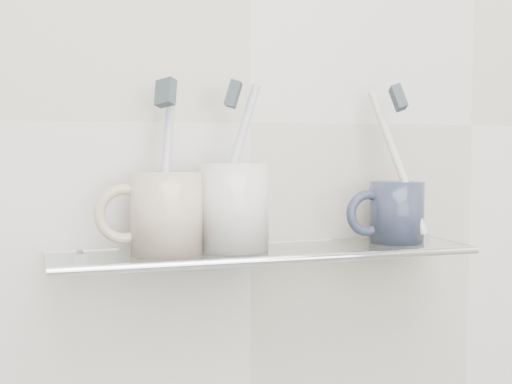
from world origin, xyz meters
name	(u,v)px	position (x,y,z in m)	size (l,w,h in m)	color
wall_back	(250,123)	(0.00, 1.10, 1.25)	(2.50, 2.50, 0.00)	beige
shelf_glass	(266,253)	(0.00, 1.04, 1.10)	(0.50, 0.12, 0.01)	silver
shelf_rail	(282,260)	(0.00, 0.98, 1.10)	(0.01, 0.01, 0.50)	silver
bracket_left	(80,264)	(-0.21, 1.09, 1.09)	(0.02, 0.02, 0.03)	silver
bracket_right	(404,248)	(0.21, 1.09, 1.09)	(0.02, 0.02, 0.03)	silver
mug_left	(167,213)	(-0.12, 1.04, 1.15)	(0.08, 0.08, 0.09)	beige
mug_left_handle	(125,214)	(-0.16, 1.04, 1.15)	(0.07, 0.07, 0.01)	beige
toothbrush_left	(166,164)	(-0.12, 1.04, 1.20)	(0.01, 0.01, 0.19)	#A8ADC8
bristles_left	(166,93)	(-0.12, 1.04, 1.28)	(0.01, 0.02, 0.03)	#333C42
mug_center	(233,207)	(-0.04, 1.04, 1.15)	(0.08, 0.08, 0.10)	silver
mug_center_handle	(194,208)	(-0.09, 1.04, 1.15)	(0.07, 0.07, 0.01)	silver
toothbrush_center	(233,164)	(-0.04, 1.04, 1.20)	(0.01, 0.01, 0.19)	silver
bristles_center	(233,94)	(-0.04, 1.04, 1.28)	(0.01, 0.02, 0.03)	#333C42
mug_right	(397,212)	(0.17, 1.04, 1.14)	(0.07, 0.07, 0.08)	#1D2137
mug_right_handle	(368,213)	(0.13, 1.04, 1.14)	(0.06, 0.06, 0.01)	#1D2137
toothbrush_right	(397,162)	(0.17, 1.04, 1.20)	(0.01, 0.01, 0.19)	beige
bristles_right	(398,98)	(0.17, 1.04, 1.28)	(0.01, 0.02, 0.03)	#333C42
chrome_cap	(416,236)	(0.20, 1.04, 1.11)	(0.03, 0.03, 0.01)	silver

